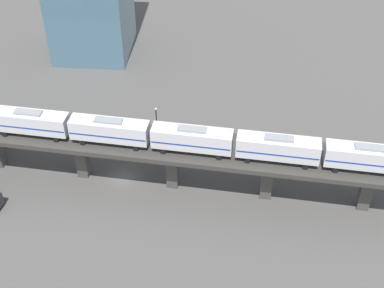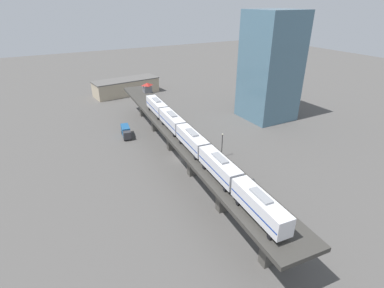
{
  "view_description": "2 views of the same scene",
  "coord_description": "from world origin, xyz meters",
  "px_view_note": "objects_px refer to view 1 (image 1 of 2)",
  "views": [
    {
      "loc": [
        -63.82,
        -16.72,
        60.09
      ],
      "look_at": [
        -2.41,
        -11.71,
        10.11
      ],
      "focal_mm": 50.0,
      "sensor_mm": 36.0,
      "label": 1
    },
    {
      "loc": [
        -30.81,
        -63.65,
        38.87
      ],
      "look_at": [
        -2.41,
        -11.71,
        10.11
      ],
      "focal_mm": 28.0,
      "sensor_mm": 36.0,
      "label": 2
    }
  ],
  "objects_px": {
    "subway_train": "(192,139)",
    "street_car_red": "(181,143)",
    "street_car_white": "(246,149)",
    "street_lamp": "(156,121)"
  },
  "relations": [
    {
      "from": "subway_train",
      "to": "street_car_red",
      "type": "distance_m",
      "value": 15.49
    },
    {
      "from": "street_car_white",
      "to": "street_car_red",
      "type": "xyz_separation_m",
      "value": [
        0.57,
        11.33,
        0.0
      ]
    },
    {
      "from": "street_car_white",
      "to": "street_lamp",
      "type": "distance_m",
      "value": 16.39
    },
    {
      "from": "street_car_white",
      "to": "subway_train",
      "type": "bearing_deg",
      "value": 141.5
    },
    {
      "from": "street_car_red",
      "to": "street_car_white",
      "type": "bearing_deg",
      "value": -92.89
    },
    {
      "from": "street_car_red",
      "to": "street_lamp",
      "type": "xyz_separation_m",
      "value": [
        1.89,
        4.57,
        3.17
      ]
    },
    {
      "from": "subway_train",
      "to": "street_car_red",
      "type": "bearing_deg",
      "value": 13.82
    },
    {
      "from": "street_car_white",
      "to": "street_car_red",
      "type": "height_order",
      "value": "same"
    },
    {
      "from": "subway_train",
      "to": "street_car_red",
      "type": "relative_size",
      "value": 13.98
    },
    {
      "from": "subway_train",
      "to": "street_car_white",
      "type": "distance_m",
      "value": 17.11
    }
  ]
}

